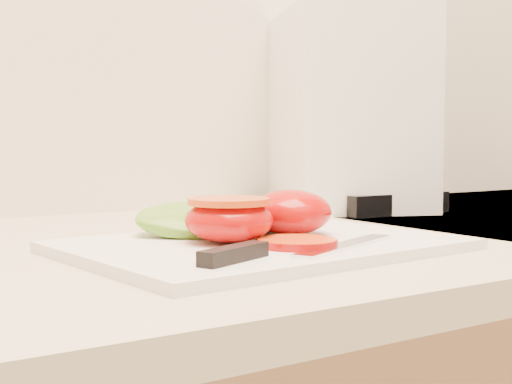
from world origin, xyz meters
TOP-DOWN VIEW (x-y plane):
  - cutting_board at (-0.08, 1.57)m, footprint 0.37×0.28m
  - tomato_half_dome at (-0.03, 1.59)m, footprint 0.08×0.08m
  - tomato_half_cut at (-0.11, 1.57)m, footprint 0.08×0.08m
  - tomato_slice_0 at (-0.07, 1.52)m, footprint 0.07×0.07m
  - lettuce_leaf_0 at (-0.10, 1.64)m, footprint 0.16×0.12m
  - lettuce_leaf_1 at (-0.05, 1.65)m, footprint 0.14×0.14m
  - knife at (-0.11, 1.48)m, footprint 0.23×0.08m
  - appliance at (0.27, 1.85)m, footprint 0.28×0.31m

SIDE VIEW (x-z plane):
  - cutting_board at x=-0.08m, z-range 0.93..0.94m
  - tomato_slice_0 at x=-0.07m, z-range 0.94..0.95m
  - knife at x=-0.11m, z-range 0.94..0.95m
  - lettuce_leaf_1 at x=-0.05m, z-range 0.94..0.96m
  - lettuce_leaf_0 at x=-0.10m, z-range 0.94..0.97m
  - tomato_half_cut at x=-0.11m, z-range 0.94..0.98m
  - tomato_half_dome at x=-0.03m, z-range 0.94..0.99m
  - appliance at x=0.27m, z-range 0.93..1.23m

